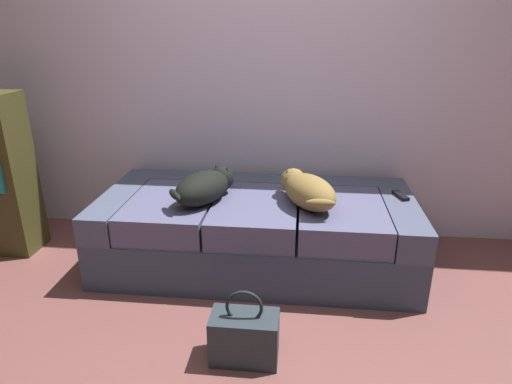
{
  "coord_description": "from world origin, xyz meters",
  "views": [
    {
      "loc": [
        0.28,
        -1.53,
        1.51
      ],
      "look_at": [
        0.0,
        1.03,
        0.52
      ],
      "focal_mm": 31.15,
      "sensor_mm": 36.0,
      "label": 1
    }
  ],
  "objects_px": {
    "tv_remote": "(400,196)",
    "dog_tan": "(307,190)",
    "dog_dark": "(206,186)",
    "handbag": "(245,336)",
    "couch": "(257,230)"
  },
  "relations": [
    {
      "from": "couch",
      "to": "handbag",
      "type": "bearing_deg",
      "value": -87.59
    },
    {
      "from": "dog_tan",
      "to": "tv_remote",
      "type": "relative_size",
      "value": 3.57
    },
    {
      "from": "couch",
      "to": "dog_dark",
      "type": "bearing_deg",
      "value": -160.44
    },
    {
      "from": "dog_dark",
      "to": "handbag",
      "type": "distance_m",
      "value": 0.99
    },
    {
      "from": "dog_dark",
      "to": "tv_remote",
      "type": "relative_size",
      "value": 3.59
    },
    {
      "from": "dog_dark",
      "to": "tv_remote",
      "type": "xyz_separation_m",
      "value": [
        1.21,
        0.19,
        -0.09
      ]
    },
    {
      "from": "tv_remote",
      "to": "dog_tan",
      "type": "bearing_deg",
      "value": -179.88
    },
    {
      "from": "handbag",
      "to": "dog_dark",
      "type": "bearing_deg",
      "value": 113.01
    },
    {
      "from": "couch",
      "to": "dog_tan",
      "type": "relative_size",
      "value": 3.73
    },
    {
      "from": "dog_tan",
      "to": "handbag",
      "type": "height_order",
      "value": "dog_tan"
    },
    {
      "from": "dog_tan",
      "to": "couch",
      "type": "bearing_deg",
      "value": 160.67
    },
    {
      "from": "dog_tan",
      "to": "handbag",
      "type": "bearing_deg",
      "value": -108.66
    },
    {
      "from": "couch",
      "to": "dog_dark",
      "type": "height_order",
      "value": "dog_dark"
    },
    {
      "from": "dog_dark",
      "to": "handbag",
      "type": "bearing_deg",
      "value": -66.99
    },
    {
      "from": "handbag",
      "to": "tv_remote",
      "type": "bearing_deg",
      "value": 49.14
    }
  ]
}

